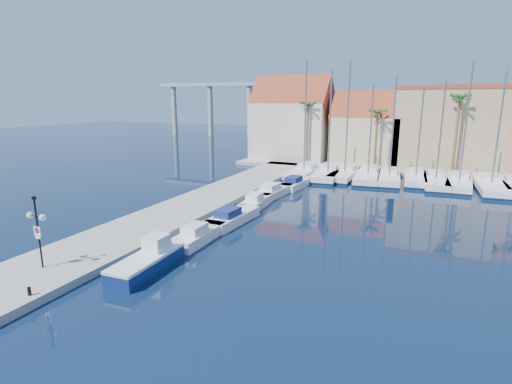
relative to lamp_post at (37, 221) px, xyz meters
The scene contains 27 objects.
ground 9.68m from the lamp_post, ahead, with size 260.00×260.00×0.00m, color black.
quay_west 14.97m from the lamp_post, 89.93° to the left, with size 6.00×77.00×0.50m, color gray.
shore_north 52.79m from the lamp_post, 68.85° to the left, with size 54.00×16.00×0.50m, color gray.
lamp_post is the anchor object (origin of this frame).
bollard 4.45m from the lamp_post, 47.89° to the right, with size 0.18×0.18×0.45m, color black.
fishing_boat 6.66m from the lamp_post, 30.14° to the left, with size 2.07×5.60×1.94m.
motorboat_west_0 10.56m from the lamp_post, 58.71° to the left, with size 1.80×5.50×1.40m.
motorboat_west_1 14.88m from the lamp_post, 67.95° to the left, with size 2.41×6.45×1.40m.
motorboat_west_2 20.17m from the lamp_post, 74.73° to the left, with size 2.04×5.48×1.40m.
motorboat_west_3 24.79m from the lamp_post, 78.14° to the left, with size 2.71×6.79×1.40m.
motorboat_west_4 29.79m from the lamp_post, 78.39° to the left, with size 2.52×6.43×1.40m.
sailboat_0 37.03m from the lamp_post, 82.48° to the left, with size 3.05×10.91×14.95m.
sailboat_1 37.85m from the lamp_post, 77.75° to the left, with size 3.94×11.71×13.71m.
sailboat_2 38.90m from the lamp_post, 74.80° to the left, with size 3.07×10.79×14.81m.
sailboat_3 39.64m from the lamp_post, 70.67° to the left, with size 3.87×11.42×12.03m.
sailboat_4 40.25m from the lamp_post, 66.97° to the left, with size 3.44×10.11×12.88m.
sailboat_5 42.32m from the lamp_post, 63.56° to the left, with size 2.97×9.62×11.27m.
sailboat_6 42.63m from the lamp_post, 60.32° to the left, with size 3.38×10.43×12.28m.
sailboat_7 44.14m from the lamp_post, 57.54° to the left, with size 3.46×10.69×14.23m.
sailboat_8 45.77m from the lamp_post, 54.03° to the left, with size 3.57×11.80×13.11m.
building_0 48.26m from the lamp_post, 91.17° to the left, with size 12.30×9.00×13.50m.
building_1 49.43m from the lamp_post, 77.11° to the left, with size 10.30×8.00×11.00m.
building_2 53.93m from the lamp_post, 65.87° to the left, with size 14.20×10.20×11.50m.
palm_0 43.63m from the lamp_post, 86.00° to the left, with size 2.60×2.60×10.15m.
palm_1 45.32m from the lamp_post, 73.21° to the left, with size 2.60×2.60×9.15m.
palm_2 49.36m from the lamp_post, 61.92° to the left, with size 2.60×2.60×11.15m.
viaduct 88.68m from the lamp_post, 109.87° to the left, with size 48.00×2.20×14.45m.
Camera 1 is at (11.36, -16.05, 10.19)m, focal length 28.00 mm.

